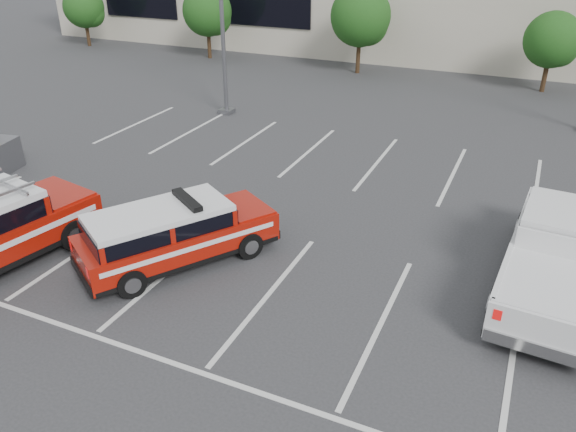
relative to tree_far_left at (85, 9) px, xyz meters
name	(u,v)px	position (x,y,z in m)	size (l,w,h in m)	color
ground	(268,295)	(24.91, -22.05, -2.50)	(120.00, 120.00, 0.00)	#2F2F31
stall_markings	(335,214)	(24.91, -17.55, -2.50)	(23.00, 15.00, 0.01)	silver
tree_far_left	(85,9)	(0.00, 0.00, 0.00)	(2.77, 2.77, 3.99)	#3F2B19
tree_left	(209,13)	(10.00, 0.00, 0.27)	(3.07, 3.07, 4.42)	#3F2B19
tree_mid_left	(362,18)	(20.00, 0.00, 0.54)	(3.37, 3.37, 4.85)	#3F2B19
tree_mid_right	(554,42)	(30.00, 0.00, 0.00)	(2.77, 2.77, 3.99)	#3F2B19
fire_chief_suv	(175,238)	(22.15, -21.70, -1.80)	(4.12, 5.08, 1.72)	#961107
white_pickup	(557,262)	(30.91, -19.04, -1.76)	(2.50, 6.20, 1.86)	silver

